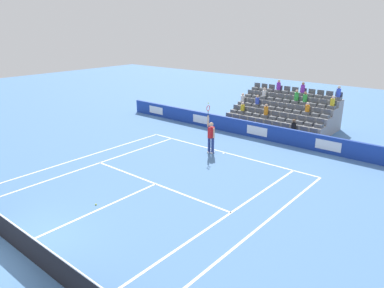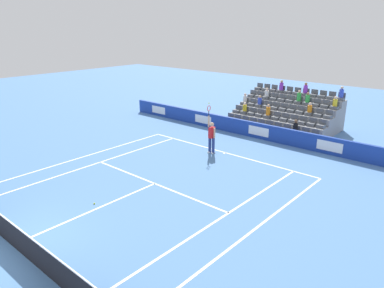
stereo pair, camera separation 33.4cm
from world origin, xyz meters
name	(u,v)px [view 2 (the right image)]	position (x,y,z in m)	size (l,w,h in m)	color
ground_plane	(12,245)	(0.00, 0.00, 0.00)	(80.00, 80.00, 0.00)	#4C7AB2
line_baseline	(226,153)	(0.00, -11.89, 0.00)	(10.97, 0.10, 0.01)	white
line_service	(155,184)	(0.00, -6.40, 0.00)	(8.23, 0.10, 0.01)	white
line_centre_service	(95,209)	(0.00, -3.20, 0.00)	(0.10, 6.40, 0.01)	white
line_singles_sideline_left	(93,164)	(4.12, -5.95, 0.00)	(0.10, 11.89, 0.01)	white
line_singles_sideline_right	(222,218)	(-4.12, -5.95, 0.00)	(0.10, 11.89, 0.01)	white
line_doubles_sideline_left	(78,158)	(5.49, -5.95, 0.00)	(0.10, 11.89, 0.01)	white
line_doubles_sideline_right	(253,231)	(-5.49, -5.95, 0.00)	(0.10, 11.89, 0.01)	white
line_centre_mark	(225,153)	(0.00, -11.79, 0.00)	(0.10, 0.20, 0.01)	white
sponsor_barrier	(259,131)	(0.00, -15.47, 0.49)	(22.52, 0.22, 0.99)	#193899
tennis_net	(10,232)	(0.00, 0.00, 0.49)	(11.97, 0.10, 1.07)	#33383D
tennis_player	(212,136)	(0.59, -11.33, 0.99)	(0.53, 0.37, 2.85)	navy
stadium_stand	(286,116)	(0.00, -19.05, 0.82)	(6.82, 4.75, 3.04)	gray
loose_tennis_ball	(94,203)	(0.39, -3.44, 0.03)	(0.07, 0.07, 0.07)	#D1E533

